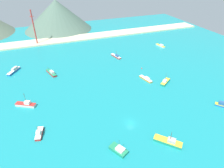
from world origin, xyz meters
name	(u,v)px	position (x,y,z in m)	size (l,w,h in m)	color
ground	(107,87)	(0.00, 30.00, -0.25)	(260.00, 280.00, 0.50)	teal
fishing_boat_0	(14,70)	(-48.10, 66.33, 0.93)	(7.68, 10.40, 2.54)	#1E5BA8
fishing_boat_1	(119,150)	(-10.17, -11.70, 0.84)	(6.10, 7.50, 5.99)	#198466
fishing_boat_2	(51,73)	(-26.73, 55.23, 0.90)	(5.37, 10.75, 2.62)	red
fishing_boat_3	(39,133)	(-36.38, 6.46, 0.87)	(3.81, 7.12, 4.91)	red
fishing_boat_4	(146,79)	(23.57, 29.03, 0.71)	(4.12, 9.45, 2.01)	orange
fishing_boat_5	(161,46)	(60.35, 71.13, 0.67)	(3.75, 9.46, 1.93)	silver
fishing_boat_6	(223,105)	(45.36, -5.25, 0.89)	(6.47, 6.79, 2.49)	#1E5BA8
fishing_boat_7	(116,56)	(19.11, 64.46, 0.72)	(4.53, 10.13, 4.86)	red
fishing_boat_8	(165,82)	(31.71, 21.91, 0.90)	(8.30, 6.71, 6.87)	#198466
fishing_boat_9	(168,141)	(8.63, -14.75, 0.88)	(9.32, 9.56, 6.00)	#198466
fishing_boat_10	(26,104)	(-41.17, 27.77, 0.94)	(9.59, 6.91, 7.22)	silver
buoy_0	(142,68)	(27.95, 42.38, 0.12)	(0.68, 0.68, 0.68)	red
beach_strip	(76,38)	(0.00, 113.43, 0.60)	(247.00, 15.45, 1.20)	beige
hill_central	(57,15)	(-9.72, 148.80, 13.97)	(65.55, 65.55, 27.95)	#4C6656
radio_tower	(34,28)	(-32.29, 110.37, 14.01)	(2.75, 2.20, 27.48)	#B7332D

